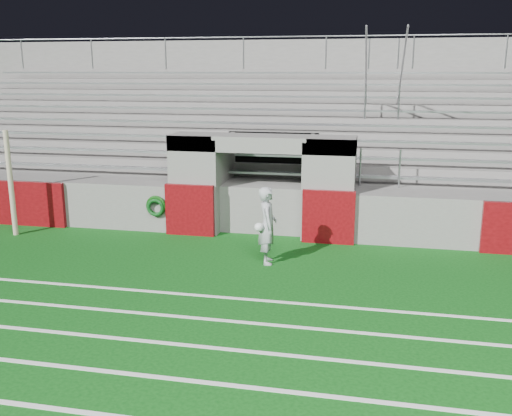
# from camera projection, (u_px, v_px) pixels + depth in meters

# --- Properties ---
(ground) EXTENTS (90.00, 90.00, 0.00)m
(ground) POSITION_uv_depth(u_px,v_px,m) (229.00, 279.00, 11.86)
(ground) COLOR #0B4610
(ground) RESTS_ON ground
(field_post) EXTENTS (0.13, 0.13, 2.75)m
(field_post) POSITION_uv_depth(u_px,v_px,m) (11.00, 183.00, 14.72)
(field_post) COLOR beige
(field_post) RESTS_ON ground
(stadium_structure) EXTENTS (26.00, 8.48, 5.42)m
(stadium_structure) POSITION_uv_depth(u_px,v_px,m) (288.00, 154.00, 19.09)
(stadium_structure) COLOR slate
(stadium_structure) RESTS_ON ground
(goalkeeper_with_ball) EXTENTS (0.55, 0.72, 1.74)m
(goalkeeper_with_ball) POSITION_uv_depth(u_px,v_px,m) (267.00, 225.00, 12.64)
(goalkeeper_with_ball) COLOR #A7AAB0
(goalkeeper_with_ball) RESTS_ON ground
(hose_coil) EXTENTS (0.56, 0.15, 0.56)m
(hose_coil) POSITION_uv_depth(u_px,v_px,m) (156.00, 207.00, 15.01)
(hose_coil) COLOR #0E440D
(hose_coil) RESTS_ON ground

